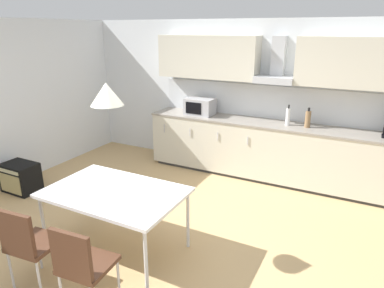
# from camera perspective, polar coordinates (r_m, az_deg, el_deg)

# --- Properties ---
(ground_plane) EXTENTS (8.62, 7.93, 0.02)m
(ground_plane) POSITION_cam_1_polar(r_m,az_deg,el_deg) (4.18, -5.89, -15.78)
(ground_plane) COLOR tan
(wall_back) EXTENTS (6.90, 0.10, 2.50)m
(wall_back) POSITION_cam_1_polar(r_m,az_deg,el_deg) (5.98, 7.95, 7.94)
(wall_back) COLOR silver
(wall_back) RESTS_ON ground_plane
(kitchen_counter) EXTENTS (4.06, 0.63, 0.94)m
(kitchen_counter) POSITION_cam_1_polar(r_m,az_deg,el_deg) (5.68, 12.53, -1.08)
(kitchen_counter) COLOR #333333
(kitchen_counter) RESTS_ON ground_plane
(backsplash_tile) EXTENTS (4.04, 0.02, 0.54)m
(backsplash_tile) POSITION_cam_1_polar(r_m,az_deg,el_deg) (5.76, 13.81, 6.71)
(backsplash_tile) COLOR silver
(backsplash_tile) RESTS_ON kitchen_counter
(upper_wall_cabinets) EXTENTS (4.04, 0.40, 0.69)m
(upper_wall_cabinets) POSITION_cam_1_polar(r_m,az_deg,el_deg) (5.51, 13.97, 13.40)
(upper_wall_cabinets) COLOR beige
(microwave) EXTENTS (0.48, 0.35, 0.28)m
(microwave) POSITION_cam_1_polar(r_m,az_deg,el_deg) (5.92, 1.33, 6.27)
(microwave) COLOR #ADADB2
(microwave) RESTS_ON kitchen_counter
(bottle_white) EXTENTS (0.07, 0.07, 0.32)m
(bottle_white) POSITION_cam_1_polar(r_m,az_deg,el_deg) (5.45, 15.70, 4.44)
(bottle_white) COLOR white
(bottle_white) RESTS_ON kitchen_counter
(bottle_brown) EXTENTS (0.08, 0.08, 0.30)m
(bottle_brown) POSITION_cam_1_polar(r_m,az_deg,el_deg) (5.41, 18.74, 3.97)
(bottle_brown) COLOR brown
(bottle_brown) RESTS_ON kitchen_counter
(dining_table) EXTENTS (1.44, 0.93, 0.73)m
(dining_table) POSITION_cam_1_polar(r_m,az_deg,el_deg) (3.75, -12.77, -8.23)
(dining_table) COLOR white
(dining_table) RESTS_ON ground_plane
(chair_near_right) EXTENTS (0.43, 0.43, 0.87)m
(chair_near_right) POSITION_cam_1_polar(r_m,az_deg,el_deg) (3.11, -18.01, -18.21)
(chair_near_right) COLOR #4C2D1E
(chair_near_right) RESTS_ON ground_plane
(chair_near_left) EXTENTS (0.44, 0.44, 0.87)m
(chair_near_left) POSITION_cam_1_polar(r_m,az_deg,el_deg) (3.54, -25.74, -14.33)
(chair_near_left) COLOR #4C2D1E
(chair_near_left) RESTS_ON ground_plane
(guitar_amp) EXTENTS (0.52, 0.37, 0.44)m
(guitar_amp) POSITION_cam_1_polar(r_m,az_deg,el_deg) (5.79, -26.65, -5.00)
(guitar_amp) COLOR black
(guitar_amp) RESTS_ON ground_plane
(pendant_lamp) EXTENTS (0.32, 0.32, 0.22)m
(pendant_lamp) POSITION_cam_1_polar(r_m,az_deg,el_deg) (3.41, -14.06, 8.08)
(pendant_lamp) COLOR silver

